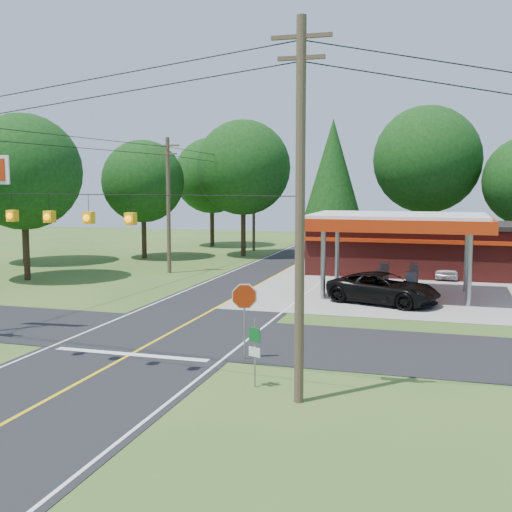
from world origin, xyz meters
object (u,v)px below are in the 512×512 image
(suv_car, at_px, (384,289))
(octagonal_stop_sign, at_px, (244,302))
(gas_canopy, at_px, (398,224))
(sedan_car, at_px, (449,269))

(suv_car, relative_size, octagonal_stop_sign, 2.08)
(gas_canopy, height_order, sedan_car, gas_canopy)
(suv_car, height_order, octagonal_stop_sign, octagonal_stop_sign)
(suv_car, bearing_deg, gas_canopy, 9.57)
(sedan_car, bearing_deg, suv_car, -102.03)
(suv_car, xyz_separation_m, octagonal_stop_sign, (-4.00, -13.01, 1.39))
(suv_car, bearing_deg, sedan_car, 1.38)
(gas_canopy, xyz_separation_m, sedan_car, (3.00, 8.00, -3.60))
(sedan_car, bearing_deg, octagonal_stop_sign, -101.72)
(suv_car, xyz_separation_m, sedan_car, (3.50, 11.00, -0.19))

